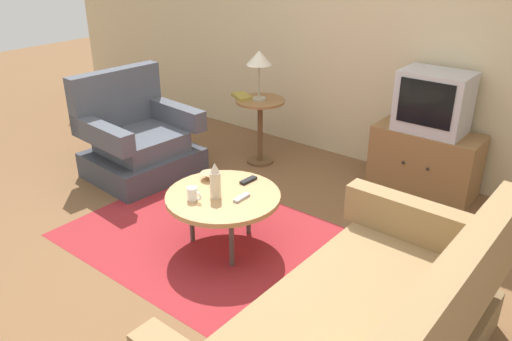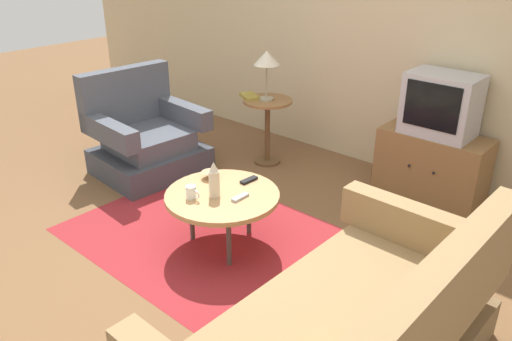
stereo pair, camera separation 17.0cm
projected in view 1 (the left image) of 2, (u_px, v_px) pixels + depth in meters
ground_plane at (222, 255)px, 3.67m from camera, size 16.00×16.00×0.00m
back_wall at (379, 24)px, 4.65m from camera, size 9.00×0.12×2.70m
area_rug at (225, 245)px, 3.78m from camera, size 2.38×1.55×0.00m
armchair at (137, 142)px, 4.80m from camera, size 0.89×0.99×0.96m
coffee_table at (223, 198)px, 3.61m from camera, size 0.82×0.82×0.43m
side_table at (260, 118)px, 4.96m from camera, size 0.47×0.47×0.65m
tv_stand at (425, 161)px, 4.49m from camera, size 0.90×0.44×0.56m
television at (434, 102)px, 4.26m from camera, size 0.56×0.39×0.52m
table_lamp at (259, 60)px, 4.71m from camera, size 0.24×0.24×0.47m
vase at (215, 181)px, 3.50m from camera, size 0.08×0.08×0.26m
mug at (193, 194)px, 3.50m from camera, size 0.12×0.07×0.09m
bowl at (209, 176)px, 3.81m from camera, size 0.14×0.14×0.05m
tv_remote_dark at (248, 180)px, 3.78m from camera, size 0.05×0.15×0.02m
tv_remote_silver at (242, 198)px, 3.53m from camera, size 0.04×0.14×0.02m
book at (242, 96)px, 4.92m from camera, size 0.26×0.22×0.03m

